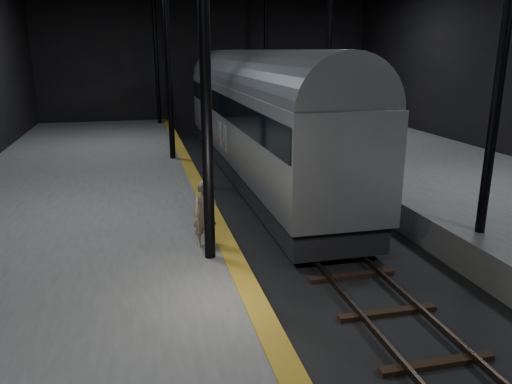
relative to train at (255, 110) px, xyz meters
name	(u,v)px	position (x,y,z in m)	size (l,w,h in m)	color
ground	(304,228)	(0.00, -7.26, -3.22)	(44.00, 44.00, 0.00)	black
platform_left	(72,232)	(-7.50, -7.26, -2.72)	(9.00, 43.80, 1.00)	#4F4F4D
platform_right	(494,200)	(7.50, -7.26, -2.72)	(9.00, 43.80, 1.00)	#4F4F4D
tactile_strip	(209,207)	(-3.25, -7.26, -2.22)	(0.50, 43.80, 0.01)	olive
track	(304,226)	(0.00, -7.26, -3.15)	(2.40, 43.00, 0.24)	#3F3328
train	(255,110)	(0.00, 0.00, 0.00)	(3.23, 21.61, 5.78)	#95989C
woman	(205,214)	(-3.80, -10.47, -1.37)	(0.62, 0.41, 1.71)	#967A5C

